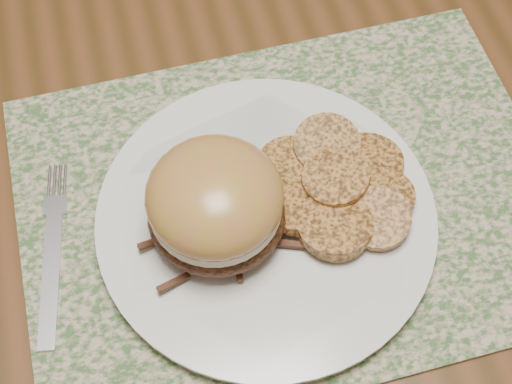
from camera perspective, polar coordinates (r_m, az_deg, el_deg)
dining_table at (r=0.70m, az=-10.91°, el=-1.53°), size 1.50×0.90×0.75m
placemat at (r=0.60m, az=2.73°, el=-0.73°), size 0.45×0.33×0.00m
dinner_plate at (r=0.58m, az=0.81°, el=-2.12°), size 0.26×0.26×0.02m
pork_sandwich at (r=0.53m, az=-3.28°, el=-1.02°), size 0.14×0.13×0.08m
roasted_potatoes at (r=0.58m, az=6.57°, el=0.14°), size 0.14×0.15×0.03m
fork at (r=0.60m, az=-15.96°, el=-4.52°), size 0.04×0.16×0.00m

